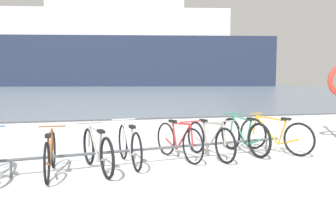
{
  "coord_description": "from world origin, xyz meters",
  "views": [
    {
      "loc": [
        -2.2,
        -3.83,
        1.58
      ],
      "look_at": [
        -0.18,
        4.16,
        0.81
      ],
      "focal_mm": 39.29,
      "sensor_mm": 36.0,
      "label": 1
    }
  ],
  "objects_px": {
    "bicycle_2": "(97,150)",
    "ferry_ship": "(122,50)",
    "bicycle_1": "(50,154)",
    "bicycle_7": "(275,135)",
    "bicycle_5": "(210,140)",
    "bicycle_4": "(179,141)",
    "bicycle_6": "(244,136)",
    "bicycle_3": "(129,145)"
  },
  "relations": [
    {
      "from": "bicycle_2",
      "to": "ferry_ship",
      "type": "distance_m",
      "value": 68.36
    },
    {
      "from": "bicycle_4",
      "to": "bicycle_5",
      "type": "distance_m",
      "value": 0.63
    },
    {
      "from": "bicycle_4",
      "to": "ferry_ship",
      "type": "distance_m",
      "value": 67.65
    },
    {
      "from": "bicycle_1",
      "to": "bicycle_5",
      "type": "bearing_deg",
      "value": 11.14
    },
    {
      "from": "bicycle_7",
      "to": "bicycle_5",
      "type": "bearing_deg",
      "value": -173.35
    },
    {
      "from": "bicycle_4",
      "to": "ferry_ship",
      "type": "bearing_deg",
      "value": 83.8
    },
    {
      "from": "bicycle_3",
      "to": "bicycle_6",
      "type": "height_order",
      "value": "bicycle_6"
    },
    {
      "from": "bicycle_3",
      "to": "bicycle_4",
      "type": "bearing_deg",
      "value": 11.34
    },
    {
      "from": "ferry_ship",
      "to": "bicycle_5",
      "type": "bearing_deg",
      "value": -95.66
    },
    {
      "from": "bicycle_3",
      "to": "bicycle_7",
      "type": "relative_size",
      "value": 1.08
    },
    {
      "from": "bicycle_2",
      "to": "bicycle_7",
      "type": "bearing_deg",
      "value": 10.39
    },
    {
      "from": "bicycle_2",
      "to": "bicycle_5",
      "type": "height_order",
      "value": "bicycle_5"
    },
    {
      "from": "bicycle_1",
      "to": "bicycle_2",
      "type": "distance_m",
      "value": 0.76
    },
    {
      "from": "bicycle_1",
      "to": "bicycle_4",
      "type": "xyz_separation_m",
      "value": [
        2.34,
        0.6,
        0.02
      ]
    },
    {
      "from": "bicycle_2",
      "to": "bicycle_7",
      "type": "height_order",
      "value": "bicycle_7"
    },
    {
      "from": "ferry_ship",
      "to": "bicycle_6",
      "type": "bearing_deg",
      "value": -94.96
    },
    {
      "from": "bicycle_1",
      "to": "bicycle_4",
      "type": "bearing_deg",
      "value": 14.43
    },
    {
      "from": "bicycle_1",
      "to": "bicycle_7",
      "type": "distance_m",
      "value": 4.57
    },
    {
      "from": "bicycle_6",
      "to": "bicycle_1",
      "type": "bearing_deg",
      "value": -167.9
    },
    {
      "from": "bicycle_5",
      "to": "bicycle_7",
      "type": "height_order",
      "value": "bicycle_7"
    },
    {
      "from": "bicycle_3",
      "to": "bicycle_4",
      "type": "height_order",
      "value": "bicycle_3"
    },
    {
      "from": "bicycle_6",
      "to": "bicycle_3",
      "type": "bearing_deg",
      "value": -170.46
    },
    {
      "from": "bicycle_2",
      "to": "bicycle_4",
      "type": "distance_m",
      "value": 1.67
    },
    {
      "from": "bicycle_6",
      "to": "bicycle_7",
      "type": "height_order",
      "value": "bicycle_6"
    },
    {
      "from": "bicycle_2",
      "to": "ferry_ship",
      "type": "bearing_deg",
      "value": 82.52
    },
    {
      "from": "bicycle_4",
      "to": "bicycle_7",
      "type": "bearing_deg",
      "value": 4.28
    },
    {
      "from": "bicycle_2",
      "to": "bicycle_3",
      "type": "relative_size",
      "value": 1.02
    },
    {
      "from": "bicycle_2",
      "to": "bicycle_7",
      "type": "xyz_separation_m",
      "value": [
        3.75,
        0.69,
        0.01
      ]
    },
    {
      "from": "bicycle_2",
      "to": "bicycle_4",
      "type": "relative_size",
      "value": 1.1
    },
    {
      "from": "bicycle_2",
      "to": "bicycle_6",
      "type": "relative_size",
      "value": 1.04
    },
    {
      "from": "bicycle_1",
      "to": "bicycle_2",
      "type": "bearing_deg",
      "value": 5.79
    },
    {
      "from": "bicycle_1",
      "to": "bicycle_6",
      "type": "bearing_deg",
      "value": 12.1
    },
    {
      "from": "bicycle_1",
      "to": "bicycle_2",
      "type": "relative_size",
      "value": 0.98
    },
    {
      "from": "bicycle_2",
      "to": "bicycle_5",
      "type": "xyz_separation_m",
      "value": [
        2.22,
        0.51,
        0.0
      ]
    },
    {
      "from": "bicycle_5",
      "to": "bicycle_6",
      "type": "relative_size",
      "value": 1.03
    },
    {
      "from": "bicycle_5",
      "to": "bicycle_6",
      "type": "bearing_deg",
      "value": 15.38
    },
    {
      "from": "bicycle_4",
      "to": "bicycle_5",
      "type": "xyz_separation_m",
      "value": [
        0.63,
        -0.02,
        -0.0
      ]
    },
    {
      "from": "bicycle_7",
      "to": "bicycle_3",
      "type": "bearing_deg",
      "value": -173.48
    },
    {
      "from": "bicycle_2",
      "to": "bicycle_3",
      "type": "xyz_separation_m",
      "value": [
        0.59,
        0.33,
        0.01
      ]
    },
    {
      "from": "bicycle_4",
      "to": "bicycle_6",
      "type": "height_order",
      "value": "bicycle_6"
    },
    {
      "from": "bicycle_4",
      "to": "bicycle_7",
      "type": "xyz_separation_m",
      "value": [
        2.16,
        0.16,
        0.0
      ]
    },
    {
      "from": "bicycle_3",
      "to": "bicycle_6",
      "type": "xyz_separation_m",
      "value": [
        2.47,
        0.42,
        0.01
      ]
    }
  ]
}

